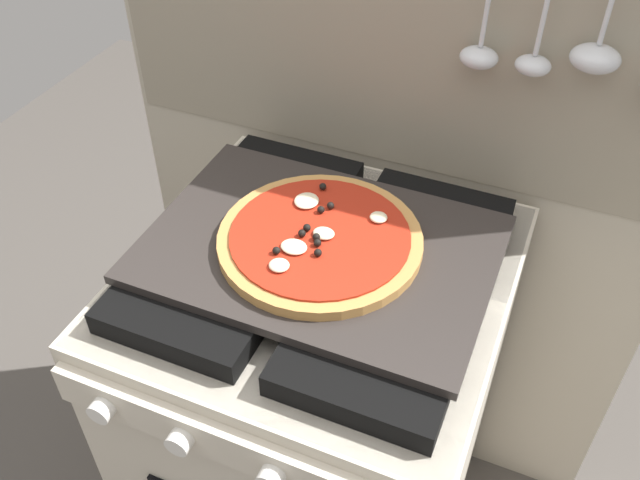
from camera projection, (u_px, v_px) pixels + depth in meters
kitchen_backsplash at (386, 190)px, 1.39m from camera, size 1.10×0.09×1.55m
stove at (320, 416)px, 1.39m from camera, size 0.60×0.64×0.90m
baking_tray at (320, 249)px, 1.08m from camera, size 0.54×0.38×0.02m
pizza_left at (320, 238)px, 1.07m from camera, size 0.32×0.32×0.03m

